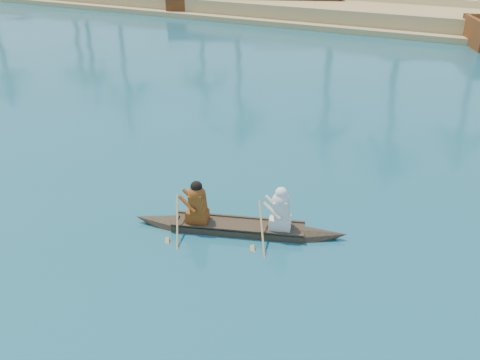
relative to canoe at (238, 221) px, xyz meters
The scene contains 3 objects.
ground 8.48m from the canoe, 160.74° to the left, with size 160.00×160.00×0.00m, color navy.
canoe is the anchor object (origin of this frame).
barge_mid 33.42m from the canoe, 116.93° to the left, with size 14.04×9.13×2.22m.
Camera 1 is at (13.22, -12.12, 6.44)m, focal length 40.00 mm.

